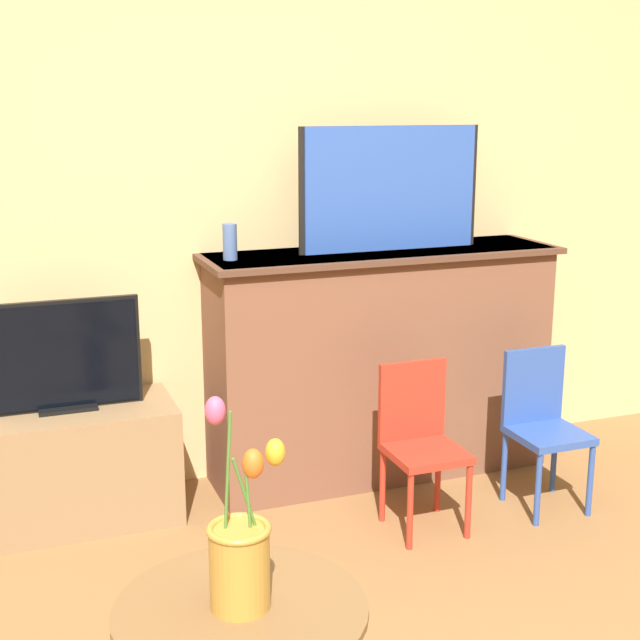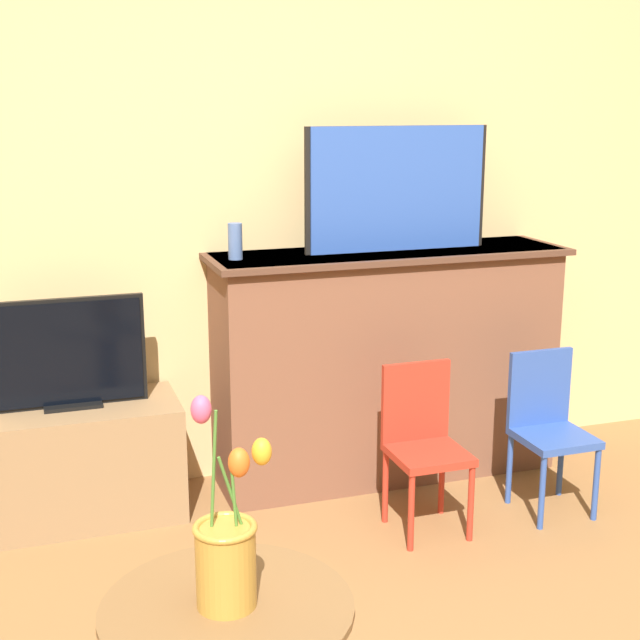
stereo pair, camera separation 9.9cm
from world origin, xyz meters
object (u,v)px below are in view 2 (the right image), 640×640
at_px(painting, 397,189).
at_px(chair_red, 423,438).
at_px(vase_tulips, 227,551).
at_px(tv_monitor, 69,355).
at_px(chair_blue, 548,422).

bearing_deg(painting, chair_red, -101.13).
bearing_deg(chair_red, vase_tulips, -134.45).
height_order(painting, tv_monitor, painting).
xyz_separation_m(chair_red, vase_tulips, (-1.00, -1.02, 0.22)).
height_order(painting, vase_tulips, painting).
xyz_separation_m(chair_blue, vase_tulips, (-1.55, -1.02, 0.22)).
height_order(painting, chair_red, painting).
xyz_separation_m(painting, chair_red, (-0.11, -0.54, -0.90)).
height_order(tv_monitor, vase_tulips, vase_tulips).
bearing_deg(vase_tulips, painting, 54.59).
relative_size(tv_monitor, vase_tulips, 1.09).
xyz_separation_m(chair_red, chair_blue, (0.55, -0.00, 0.00)).
relative_size(chair_blue, vase_tulips, 1.22).
distance_m(chair_blue, vase_tulips, 1.87).
distance_m(tv_monitor, vase_tulips, 1.56).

